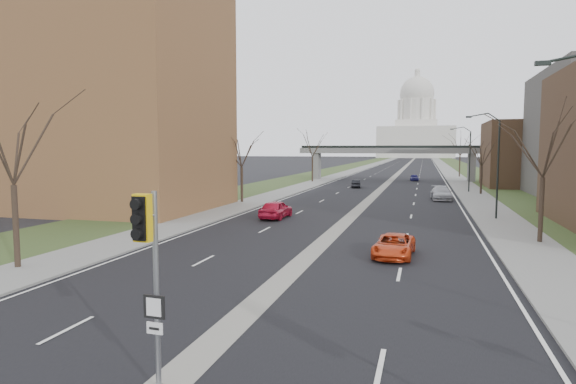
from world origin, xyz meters
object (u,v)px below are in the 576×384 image
at_px(car_right_mid, 441,193).
at_px(car_left_near, 276,209).
at_px(signal_pole_median, 149,256).
at_px(car_right_near, 394,245).
at_px(car_left_far, 356,184).
at_px(car_right_far, 414,177).

bearing_deg(car_right_mid, car_left_near, -129.92).
height_order(signal_pole_median, car_right_near, signal_pole_median).
relative_size(signal_pole_median, car_right_mid, 0.91).
xyz_separation_m(signal_pole_median, car_right_near, (4.54, 16.85, -2.80)).
distance_m(signal_pole_median, car_left_far, 62.94).
bearing_deg(car_left_near, car_right_near, 132.88).
relative_size(car_left_near, car_left_far, 1.24).
bearing_deg(car_left_near, car_left_far, -91.76).
bearing_deg(car_right_far, car_left_far, -117.86).
distance_m(car_left_near, car_right_far, 53.36).
xyz_separation_m(signal_pole_median, car_left_near, (-5.96, 28.90, -2.63)).
bearing_deg(car_left_near, car_right_mid, -124.21).
bearing_deg(car_right_mid, car_left_far, 124.77).
height_order(car_left_near, car_right_mid, car_left_near).
height_order(car_left_near, car_left_far, car_left_near).
height_order(car_right_mid, car_right_far, car_right_mid).
xyz_separation_m(car_left_near, car_right_near, (10.50, -12.05, -0.17)).
xyz_separation_m(car_left_far, car_right_mid, (11.79, -14.73, 0.17)).
height_order(signal_pole_median, car_left_near, signal_pole_median).
distance_m(signal_pole_median, car_right_near, 17.67).
bearing_deg(car_right_near, signal_pole_median, -101.85).
height_order(car_left_far, car_right_mid, car_right_mid).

